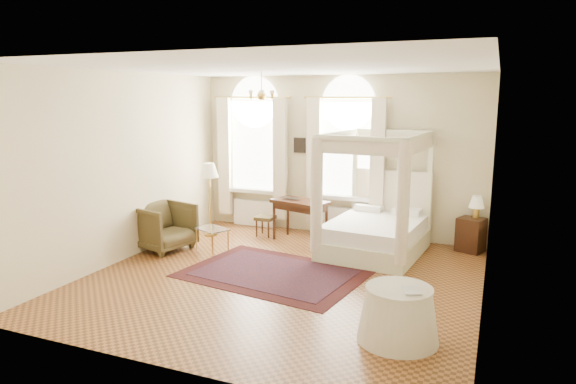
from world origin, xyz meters
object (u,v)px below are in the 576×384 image
object	(u,v)px
canopy_bed	(375,227)
armchair	(164,227)
side_table	(398,314)
writing_desk	(300,206)
nightstand	(471,235)
coffee_table	(212,230)
stool	(265,219)
floor_lamp	(209,174)

from	to	relation	value
canopy_bed	armchair	bearing A→B (deg)	-161.51
canopy_bed	side_table	xyz separation A→B (m)	(1.04, -3.29, -0.18)
armchair	canopy_bed	bearing A→B (deg)	-57.43
canopy_bed	writing_desk	size ratio (longest dim) A/B	1.82
canopy_bed	nightstand	world-z (taller)	canopy_bed
nightstand	coffee_table	bearing A→B (deg)	-158.79
stool	armchair	size ratio (longest dim) A/B	0.43
writing_desk	stool	size ratio (longest dim) A/B	2.94
armchair	floor_lamp	bearing A→B (deg)	-0.24
stool	writing_desk	bearing A→B (deg)	-7.14
coffee_table	floor_lamp	distance (m)	1.39
canopy_bed	side_table	size ratio (longest dim) A/B	2.30
stool	coffee_table	world-z (taller)	coffee_table
nightstand	coffee_table	xyz separation A→B (m)	(-4.54, -1.76, 0.06)
canopy_bed	floor_lamp	world-z (taller)	canopy_bed
canopy_bed	side_table	distance (m)	3.46
writing_desk	armchair	distance (m)	2.67
canopy_bed	armchair	world-z (taller)	canopy_bed
nightstand	stool	world-z (taller)	nightstand
canopy_bed	writing_desk	bearing A→B (deg)	170.95
writing_desk	nightstand	bearing A→B (deg)	9.99
coffee_table	side_table	xyz separation A→B (m)	(3.94, -2.35, -0.05)
writing_desk	coffee_table	distance (m)	1.81
nightstand	side_table	size ratio (longest dim) A/B	0.66
stool	coffee_table	xyz separation A→B (m)	(-0.51, -1.30, 0.03)
nightstand	floor_lamp	distance (m)	5.26
writing_desk	side_table	bearing A→B (deg)	-53.58
floor_lamp	writing_desk	bearing A→B (deg)	9.56
coffee_table	stool	bearing A→B (deg)	68.52
armchair	coffee_table	world-z (taller)	armchair
writing_desk	floor_lamp	bearing A→B (deg)	-170.44
canopy_bed	writing_desk	world-z (taller)	canopy_bed
nightstand	coffee_table	size ratio (longest dim) A/B	0.86
canopy_bed	coffee_table	bearing A→B (deg)	-161.92
stool	side_table	xyz separation A→B (m)	(3.43, -3.65, -0.02)
armchair	side_table	world-z (taller)	armchair
canopy_bed	nightstand	distance (m)	1.85
stool	armchair	xyz separation A→B (m)	(-1.37, -1.61, 0.09)
canopy_bed	nightstand	size ratio (longest dim) A/B	3.49
canopy_bed	side_table	bearing A→B (deg)	-72.41
writing_desk	floor_lamp	size ratio (longest dim) A/B	0.81
writing_desk	floor_lamp	distance (m)	2.00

